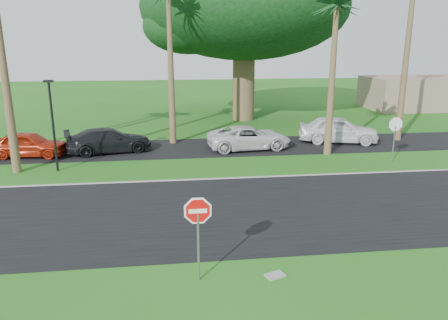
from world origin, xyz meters
name	(u,v)px	position (x,y,z in m)	size (l,w,h in m)	color
ground	(179,235)	(0.00, 0.00, 0.00)	(120.00, 120.00, 0.00)	#1E5415
road	(177,213)	(0.00, 2.00, 0.01)	(120.00, 8.00, 0.02)	black
parking_strip	(173,148)	(0.00, 12.50, 0.01)	(120.00, 5.00, 0.02)	black
curb	(175,180)	(0.00, 6.05, 0.03)	(120.00, 0.12, 0.06)	gray
stop_sign_near	(198,222)	(0.50, -3.00, 1.77)	(1.05, 0.07, 2.62)	gray
stop_sign_far	(395,130)	(12.00, 8.00, 1.77)	(1.05, 0.07, 2.62)	gray
palm_right_near	(337,8)	(9.00, 10.00, 8.19)	(5.00, 5.00, 9.50)	brown
canopy_tree	(245,8)	(6.00, 22.00, 8.95)	(16.50, 16.50, 13.12)	brown
streetlight_right	(53,120)	(-6.00, 8.50, 2.65)	(0.45, 0.25, 4.64)	black
building_far	(419,93)	(24.00, 26.00, 1.50)	(10.00, 6.00, 3.00)	gray
car_red	(28,144)	(-8.28, 11.58, 0.73)	(1.71, 4.26, 1.45)	#A8230E
car_dark	(109,141)	(-3.81, 12.04, 0.72)	(2.03, 4.99, 1.45)	black
car_minivan	(249,138)	(4.63, 11.81, 0.71)	(2.35, 5.11, 1.42)	silver
car_pickup	(338,130)	(10.71, 12.78, 0.86)	(2.03, 5.05, 1.72)	white
utility_slab	(275,275)	(2.69, -3.08, 0.03)	(0.55, 0.35, 0.06)	gray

